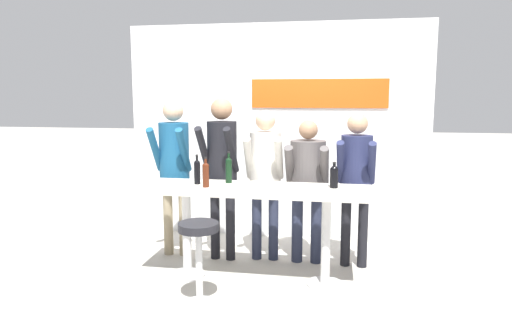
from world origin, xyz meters
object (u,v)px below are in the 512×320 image
(bar_stool, at_px, (199,252))
(person_left, at_px, (222,159))
(person_center_right, at_px, (356,172))
(person_far_left, at_px, (174,159))
(person_center_left, at_px, (265,168))
(person_center, at_px, (308,176))
(wine_bottle_0, at_px, (197,171))
(wine_bottle_3, at_px, (206,174))
(tasting_table, at_px, (254,202))
(wine_bottle_1, at_px, (229,169))
(wine_bottle_2, at_px, (334,176))

(bar_stool, bearing_deg, person_left, 94.45)
(person_left, xyz_separation_m, person_center_right, (1.46, 0.03, -0.11))
(person_far_left, distance_m, person_center_left, 1.05)
(person_center_left, xyz_separation_m, person_center, (0.47, -0.01, -0.08))
(person_far_left, xyz_separation_m, wine_bottle_0, (0.45, -0.56, -0.03))
(wine_bottle_3, bearing_deg, person_far_left, 129.67)
(tasting_table, xyz_separation_m, person_center_right, (1.00, 0.57, 0.23))
(person_center_right, xyz_separation_m, wine_bottle_3, (-1.46, -0.68, 0.06))
(person_left, distance_m, person_center_right, 1.47)
(tasting_table, bearing_deg, person_left, 130.95)
(tasting_table, bearing_deg, wine_bottle_1, 154.56)
(wine_bottle_1, relative_size, wine_bottle_3, 1.09)
(person_far_left, distance_m, wine_bottle_2, 1.88)
(tasting_table, distance_m, wine_bottle_2, 0.82)
(bar_stool, distance_m, person_left, 1.37)
(person_far_left, bearing_deg, wine_bottle_0, -53.65)
(person_center_left, relative_size, wine_bottle_3, 5.74)
(person_center, distance_m, person_center_right, 0.52)
(tasting_table, relative_size, wine_bottle_0, 7.60)
(bar_stool, xyz_separation_m, wine_bottle_0, (-0.22, 0.70, 0.60))
(bar_stool, distance_m, person_center, 1.60)
(tasting_table, xyz_separation_m, wine_bottle_1, (-0.29, 0.14, 0.30))
(tasting_table, distance_m, person_center, 0.79)
(person_center_right, height_order, wine_bottle_2, person_center_right)
(wine_bottle_0, bearing_deg, tasting_table, -2.63)
(wine_bottle_2, bearing_deg, wine_bottle_0, -178.27)
(person_far_left, height_order, wine_bottle_3, person_far_left)
(person_far_left, xyz_separation_m, wine_bottle_1, (0.75, -0.44, -0.02))
(person_center_right, distance_m, wine_bottle_0, 1.68)
(person_far_left, height_order, wine_bottle_2, person_far_left)
(person_left, xyz_separation_m, wine_bottle_2, (1.23, -0.47, -0.06))
(wine_bottle_1, distance_m, wine_bottle_3, 0.30)
(wine_bottle_1, height_order, wine_bottle_3, wine_bottle_1)
(person_left, xyz_separation_m, person_center_left, (0.48, 0.08, -0.10))
(person_center_left, relative_size, person_center_right, 1.01)
(person_center, distance_m, wine_bottle_3, 1.19)
(wine_bottle_2, bearing_deg, person_center, 118.14)
(wine_bottle_2, bearing_deg, person_center_right, 65.46)
(person_center, distance_m, wine_bottle_2, 0.62)
(tasting_table, height_order, wine_bottle_3, wine_bottle_3)
(wine_bottle_1, height_order, wine_bottle_2, wine_bottle_1)
(person_left, xyz_separation_m, wine_bottle_3, (0.00, -0.65, -0.05))
(person_left, relative_size, wine_bottle_3, 6.20)
(bar_stool, height_order, wine_bottle_1, wine_bottle_1)
(wine_bottle_3, bearing_deg, wine_bottle_1, 56.02)
(person_left, distance_m, person_center, 0.97)
(person_center_left, bearing_deg, person_center_right, -5.55)
(bar_stool, xyz_separation_m, person_center_right, (1.37, 1.24, 0.54))
(wine_bottle_1, bearing_deg, wine_bottle_0, -159.69)
(bar_stool, relative_size, person_left, 0.42)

